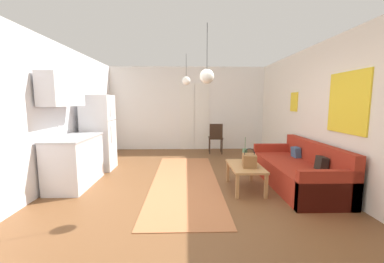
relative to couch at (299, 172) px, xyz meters
The scene contains 14 objects.
ground_plane 2.08m from the couch, 167.74° to the right, with size 5.48×8.36×0.10m, color brown.
wall_back 4.16m from the couch, 119.86° to the left, with size 5.08×0.13×2.63m.
wall_right 1.24m from the couch, 42.31° to the right, with size 0.12×7.96×2.63m.
wall_left 4.64m from the couch, behind, with size 0.12×7.96×2.63m.
area_rug 2.12m from the couch, behind, with size 1.25×3.65×0.01m, color #B26B42.
couch is the anchor object (origin of this frame).
coffee_table 1.04m from the couch, behind, with size 0.54×0.91×0.43m.
bamboo_vase 1.02m from the couch, behind, with size 0.09×0.09×0.46m.
handbag 1.05m from the couch, 167.22° to the right, with size 0.26×0.31×0.32m.
refrigerator 4.25m from the couch, 163.50° to the left, with size 0.65×0.59×1.68m.
kitchen_counter 4.17m from the couch, behind, with size 0.64×1.23×2.02m.
accent_chair 3.00m from the couch, 113.25° to the left, with size 0.44×0.42×0.90m.
pendant_lamp_near 2.50m from the couch, 158.89° to the right, with size 0.21×0.21×0.84m.
pendant_lamp_far 3.08m from the couch, 144.50° to the left, with size 0.20×0.20×0.71m.
Camera 1 is at (-0.06, -3.68, 1.53)m, focal length 22.02 mm.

